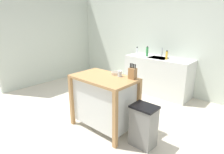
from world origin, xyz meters
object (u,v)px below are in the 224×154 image
Objects in this scene: bottle_hand_soap at (147,52)px; bottle_spray_cleaner at (137,51)px; kitchen_island at (104,100)px; bottle_dish_soap at (167,55)px; drinking_cup at (120,74)px; trash_bin at (143,126)px; knife_block at (133,73)px; bowl_ceramic_wide at (115,73)px; sink_faucet at (162,52)px.

bottle_spray_cleaner is at bearing 165.91° from bottle_hand_soap.
bottle_dish_soap is at bearing 86.36° from kitchen_island.
drinking_cup is 1.74m from bottle_dish_soap.
bottle_spray_cleaner is (-1.53, 2.03, 0.67)m from trash_bin.
kitchen_island is 0.79m from trash_bin.
kitchen_island is 5.58× the size of bottle_spray_cleaner.
knife_block reaches higher than bottle_dish_soap.
drinking_cup is 0.46× the size of bottle_dish_soap.
knife_block is 1.73m from bottle_dish_soap.
sink_faucet reaches higher than bowl_ceramic_wide.
sink_faucet is at bearing 104.77° from knife_block.
bottle_dish_soap reaches higher than trash_bin.
trash_bin is (0.70, -0.19, -0.61)m from bowl_ceramic_wide.
knife_block is 1.70× the size of bowl_ceramic_wide.
bowl_ceramic_wide is 0.76× the size of bottle_spray_cleaner.
drinking_cup is at bearing -16.76° from bowl_ceramic_wide.
sink_faucet is 1.07× the size of bottle_dish_soap.
bowl_ceramic_wide is 0.59× the size of bottle_hand_soap.
sink_faucet is at bearing 135.62° from bottle_dish_soap.
sink_faucet is at bearing 8.03° from bottle_spray_cleaner.
knife_block is 1.92m from bottle_hand_soap.
sink_faucet is 0.32m from bottle_dish_soap.
bottle_hand_soap reaches higher than bottle_dish_soap.
drinking_cup is (0.12, -0.04, 0.02)m from bowl_ceramic_wide.
drinking_cup is at bearing -63.00° from bottle_spray_cleaner.
drinking_cup is 0.43× the size of sink_faucet.
trash_bin is 3.07× the size of bottle_dish_soap.
sink_faucet is (-0.29, 1.96, 0.06)m from drinking_cup.
bottle_dish_soap is at bearing -44.38° from sink_faucet.
sink_faucet is at bearing 92.78° from kitchen_island.
kitchen_island is 2.07m from bottle_hand_soap.
bowl_ceramic_wide is 1.52× the size of drinking_cup.
sink_faucet is 0.36m from bottle_hand_soap.
sink_faucet is (-0.10, 2.14, 0.51)m from kitchen_island.
bottle_dish_soap reaches higher than drinking_cup.
bottle_dish_soap is (-0.06, 1.74, 0.04)m from drinking_cup.
bottle_dish_soap is at bearing 87.89° from bowl_ceramic_wide.
kitchen_island is 4.31× the size of knife_block.
trash_bin is at bearing -71.34° from bottle_dish_soap.
knife_block is 0.79m from trash_bin.
bowl_ceramic_wide is at bearing 74.70° from kitchen_island.
trash_bin is at bearing -15.10° from drinking_cup.
bowl_ceramic_wide is at bearing 163.24° from drinking_cup.
knife_block reaches higher than bottle_hand_soap.
kitchen_island is 7.32× the size of bowl_ceramic_wide.
bowl_ceramic_wide is at bearing 164.61° from trash_bin.
bottle_dish_soap is (-0.28, 1.70, 0.00)m from knife_block.
trash_bin is 3.36× the size of bottle_spray_cleaner.
bottle_spray_cleaner is (-1.17, 1.83, -0.01)m from knife_block.
knife_block is (0.40, 0.22, 0.49)m from kitchen_island.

